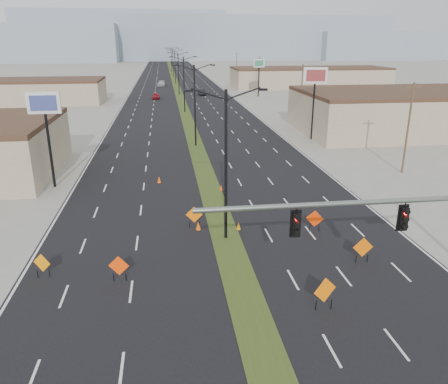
{
  "coord_description": "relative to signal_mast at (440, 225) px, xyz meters",
  "views": [
    {
      "loc": [
        -3.77,
        -14.93,
        12.84
      ],
      "look_at": [
        -0.07,
        12.43,
        3.2
      ],
      "focal_mm": 35.0,
      "sensor_mm": 36.0,
      "label": 1
    }
  ],
  "objects": [
    {
      "name": "streetlight_4",
      "position": [
        -8.56,
        122.0,
        0.63
      ],
      "size": [
        5.15,
        0.24,
        10.02
      ],
      "color": "black",
      "rests_on": "ground"
    },
    {
      "name": "streetlight_3",
      "position": [
        -8.56,
        94.0,
        0.63
      ],
      "size": [
        5.15,
        0.24,
        10.02
      ],
      "color": "black",
      "rests_on": "ground"
    },
    {
      "name": "mesa_center",
      "position": [
        31.44,
        298.0,
        9.21
      ],
      "size": [
        220.0,
        50.0,
        28.0
      ],
      "primitive_type": "cube",
      "color": "#8897A9",
      "rests_on": "ground"
    },
    {
      "name": "cone_0",
      "position": [
        -7.46,
        11.28,
        -4.51
      ],
      "size": [
        0.44,
        0.44,
        0.57
      ],
      "primitive_type": "cone",
      "rotation": [
        0.0,
        0.0,
        0.38
      ],
      "color": "#D57104",
      "rests_on": "ground"
    },
    {
      "name": "pole_sign_east_near",
      "position": [
        7.4,
        39.69,
        2.96
      ],
      "size": [
        3.12,
        0.81,
        9.5
      ],
      "rotation": [
        0.0,
        0.0,
        -0.15
      ],
      "color": "black",
      "rests_on": "ground"
    },
    {
      "name": "median_strip",
      "position": [
        -8.56,
        98.0,
        -4.79
      ],
      "size": [
        2.0,
        400.0,
        0.04
      ],
      "primitive_type": "cube",
      "color": "#2B4017",
      "rests_on": "ground"
    },
    {
      "name": "cone_2",
      "position": [
        -7.6,
        19.98,
        -4.53
      ],
      "size": [
        0.4,
        0.4,
        0.53
      ],
      "primitive_type": "cone",
      "rotation": [
        0.0,
        0.0,
        -0.3
      ],
      "color": "#F94205",
      "rests_on": "ground"
    },
    {
      "name": "cone_1",
      "position": [
        -10.31,
        11.65,
        -4.48
      ],
      "size": [
        0.46,
        0.46,
        0.61
      ],
      "primitive_type": "cone",
      "rotation": [
        0.0,
        0.0,
        -0.29
      ],
      "color": "#F15605",
      "rests_on": "ground"
    },
    {
      "name": "pole_sign_west",
      "position": [
        -22.71,
        23.1,
        2.19
      ],
      "size": [
        2.81,
        0.42,
        8.62
      ],
      "rotation": [
        0.0,
        0.0,
        0.01
      ],
      "color": "black",
      "rests_on": "ground"
    },
    {
      "name": "construction_sign_4",
      "position": [
        -4.85,
        1.0,
        -3.71
      ],
      "size": [
        1.29,
        0.52,
        1.82
      ],
      "rotation": [
        0.0,
        0.0,
        0.36
      ],
      "color": "#FF6E05",
      "rests_on": "ground"
    },
    {
      "name": "utility_pole_2",
      "position": [
        11.44,
        93.0,
        -0.12
      ],
      "size": [
        1.6,
        0.2,
        9.0
      ],
      "color": "#4C3823",
      "rests_on": "ground"
    },
    {
      "name": "utility_pole_1",
      "position": [
        11.44,
        58.0,
        -0.12
      ],
      "size": [
        1.6,
        0.2,
        9.0
      ],
      "color": "#4C3823",
      "rests_on": "ground"
    },
    {
      "name": "construction_sign_1",
      "position": [
        -15.24,
        5.22,
        -3.88
      ],
      "size": [
        1.15,
        0.25,
        1.55
      ],
      "rotation": [
        0.0,
        0.0,
        -0.18
      ],
      "color": "#FE4005",
      "rests_on": "ground"
    },
    {
      "name": "mesa_east",
      "position": [
        171.44,
        288.0,
        4.21
      ],
      "size": [
        160.0,
        50.0,
        18.0
      ],
      "primitive_type": "cube",
      "color": "#8897A9",
      "rests_on": "ground"
    },
    {
      "name": "construction_sign_2",
      "position": [
        -10.56,
        12.08,
        -3.85
      ],
      "size": [
        1.2,
        0.15,
        1.6
      ],
      "rotation": [
        0.0,
        0.0,
        -0.09
      ],
      "color": "orange",
      "rests_on": "ground"
    },
    {
      "name": "construction_sign_0",
      "position": [
        -19.6,
        6.24,
        -3.93
      ],
      "size": [
        1.02,
        0.49,
        1.47
      ],
      "rotation": [
        0.0,
        0.0,
        -0.42
      ],
      "color": "orange",
      "rests_on": "ground"
    },
    {
      "name": "road_surface",
      "position": [
        -8.56,
        98.0,
        -4.79
      ],
      "size": [
        25.0,
        400.0,
        0.02
      ],
      "primitive_type": "cube",
      "color": "black",
      "rests_on": "ground"
    },
    {
      "name": "building_se_far",
      "position": [
        29.44,
        108.0,
        -2.29
      ],
      "size": [
        44.0,
        16.0,
        5.0
      ],
      "primitive_type": "cube",
      "color": "tan",
      "rests_on": "ground"
    },
    {
      "name": "car_mid",
      "position": [
        -3.06,
        92.28,
        -4.09
      ],
      "size": [
        1.77,
        4.33,
        1.39
      ],
      "primitive_type": "imported",
      "rotation": [
        0.0,
        0.0,
        0.07
      ],
      "color": "black",
      "rests_on": "ground"
    },
    {
      "name": "streetlight_6",
      "position": [
        -8.56,
        178.0,
        0.63
      ],
      "size": [
        5.15,
        0.24,
        10.02
      ],
      "color": "black",
      "rests_on": "ground"
    },
    {
      "name": "construction_sign_3",
      "position": [
        -2.23,
        10.2,
        -3.84
      ],
      "size": [
        1.14,
        0.49,
        1.61
      ],
      "rotation": [
        0.0,
        0.0,
        -0.38
      ],
      "color": "#EC3404",
      "rests_on": "ground"
    },
    {
      "name": "streetlight_5",
      "position": [
        -8.56,
        150.0,
        0.63
      ],
      "size": [
        5.15,
        0.24,
        10.02
      ],
      "color": "black",
      "rests_on": "ground"
    },
    {
      "name": "utility_pole_0",
      "position": [
        11.44,
        23.0,
        -0.12
      ],
      "size": [
        1.6,
        0.2,
        9.0
      ],
      "color": "#4C3823",
      "rests_on": "ground"
    },
    {
      "name": "streetlight_2",
      "position": [
        -8.56,
        66.0,
        0.63
      ],
      "size": [
        5.15,
        0.24,
        10.02
      ],
      "color": "black",
      "rests_on": "ground"
    },
    {
      "name": "streetlight_1",
      "position": [
        -8.56,
        38.0,
        0.63
      ],
      "size": [
        5.15,
        0.24,
        10.02
      ],
      "color": "black",
      "rests_on": "ground"
    },
    {
      "name": "pole_sign_east_far",
      "position": [
        10.16,
        87.71,
        2.18
      ],
      "size": [
        2.8,
        1.1,
        8.61
      ],
      "rotation": [
        0.0,
        0.0,
        0.27
      ],
      "color": "black",
      "rests_on": "ground"
    },
    {
      "name": "signal_mast",
      "position": [
        0.0,
        0.0,
        0.0
      ],
      "size": [
        16.3,
        0.6,
        8.0
      ],
      "color": "slate",
      "rests_on": "ground"
    },
    {
      "name": "car_left",
      "position": [
        -14.17,
        85.89,
        -4.13
      ],
      "size": [
        1.65,
        3.94,
        1.33
      ],
      "primitive_type": "imported",
      "rotation": [
        0.0,
        0.0,
        -0.02
      ],
      "color": "maroon",
      "rests_on": "ground"
    },
    {
      "name": "building_se_near",
      "position": [
        25.44,
        43.0,
        -2.04
      ],
      "size": [
        36.0,
        18.0,
        5.5
      ],
      "primitive_type": "cube",
      "color": "tan",
      "rests_on": "ground"
    },
    {
      "name": "building_sw_far",
      "position": [
        -40.56,
        83.0,
        -2.54
      ],
      "size": [
        30.0,
        14.0,
        4.5
      ],
      "primitive_type": "cube",
      "color": "tan",
      "rests_on": "ground"
    },
    {
      "name": "cone_3",
      "position": [
        -13.14,
        23.01,
        -4.49
      ],
      "size": [
        0.42,
        0.42,
        0.61
      ],
      "primitive_type": "cone",
      "rotation": [
        0.0,
        0.0,
        -0.16
      ],
      "color": "#FF5405",
      "rests_on": "ground"
    },
    {
      "name": "ground",
      "position": [
        -8.56,
        -2.0,
        -4.79
      ],
      "size": [
        600.0,
        600.0,
        0.0
      ],
      "primitive_type": "plane",
      "color": "gray",
      "rests_on": "ground"
    },
    {
      "name": "utility_pole_3",
      "position": [
        11.44,
        128.0,
        -0.12
      ],
      "size": [
        1.6,
        0.2,
        9.0
      ],
      "color": "#4C3823",
      "rests_on": "ground"
    },
    {
      "name": "construction_sign_5",
      "position": [
        -0.84,
        5.43,
        -3.81
      ],
      "size": [
        1.25,
        0.07,
        1.67
      ],
      "rotation": [
        0.0,
        0.0,
        -0.02
      ],
      "color": "#ED6005",
      "rests_on": "ground"
    },
    {
      "name": "car_far",
      "position": [
        -12.95,
        115.27,
        -4.05
      ],
      "size": [
        2.46,
        5.25,
        1.48
      ],
      "primitive_type": "imported",
      "rotation": [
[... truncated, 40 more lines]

